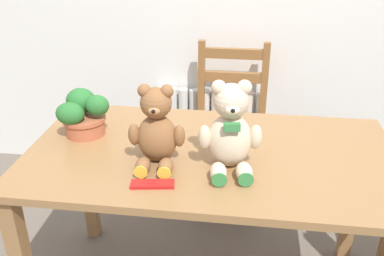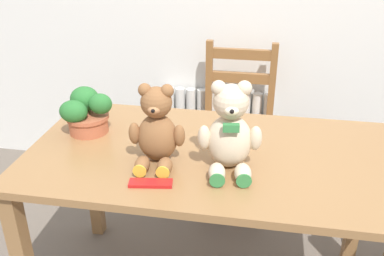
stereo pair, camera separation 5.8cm
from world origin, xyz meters
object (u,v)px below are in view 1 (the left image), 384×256
teddy_bear_left (157,130)px  chocolate_bar (152,184)px  wooden_chair_behind (230,127)px  potted_plant (83,114)px  teddy_bear_right (230,131)px

teddy_bear_left → chocolate_bar: bearing=91.9°
wooden_chair_behind → potted_plant: 1.03m
teddy_bear_left → chocolate_bar: (0.02, -0.17, -0.12)m
teddy_bear_left → potted_plant: (-0.35, 0.18, -0.04)m
wooden_chair_behind → teddy_bear_left: teddy_bear_left is taller
wooden_chair_behind → chocolate_bar: (-0.22, -1.11, 0.31)m
teddy_bear_left → wooden_chair_behind: bearing=-107.2°
teddy_bear_right → wooden_chair_behind: bearing=-96.2°
chocolate_bar → teddy_bear_left: bearing=95.4°
teddy_bear_left → chocolate_bar: size_ratio=2.02×
wooden_chair_behind → teddy_bear_left: (-0.23, -0.94, 0.43)m
teddy_bear_left → teddy_bear_right: size_ratio=0.91×
potted_plant → chocolate_bar: 0.51m
potted_plant → teddy_bear_left: bearing=-27.4°
teddy_bear_right → chocolate_bar: size_ratio=2.21×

